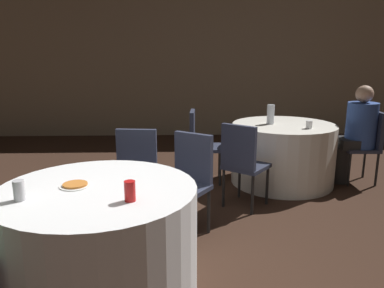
# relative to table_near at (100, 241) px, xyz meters

# --- Properties ---
(ground_plane) EXTENTS (16.00, 16.00, 0.00)m
(ground_plane) POSITION_rel_table_near_xyz_m (0.06, 0.13, -0.37)
(ground_plane) COLOR #382319
(wall_back) EXTENTS (16.00, 0.06, 2.80)m
(wall_back) POSITION_rel_table_near_xyz_m (0.06, 5.13, 1.03)
(wall_back) COLOR gray
(wall_back) RESTS_ON ground_plane
(table_near) EXTENTS (1.29, 1.29, 0.75)m
(table_near) POSITION_rel_table_near_xyz_m (0.00, 0.00, 0.00)
(table_near) COLOR white
(table_near) RESTS_ON ground_plane
(table_far) EXTENTS (1.27, 1.27, 0.75)m
(table_far) POSITION_rel_table_near_xyz_m (1.83, 2.20, 0.00)
(table_far) COLOR white
(table_far) RESTS_ON ground_plane
(chair_near_northeast) EXTENTS (0.56, 0.56, 0.91)m
(chair_near_northeast) POSITION_rel_table_near_xyz_m (0.61, 0.87, 0.17)
(chair_near_northeast) COLOR #2D3347
(chair_near_northeast) RESTS_ON ground_plane
(chair_near_north) EXTENTS (0.44, 0.45, 0.91)m
(chair_near_north) POSITION_rel_table_near_xyz_m (0.12, 1.05, 0.17)
(chair_near_north) COLOR #2D3347
(chair_near_north) RESTS_ON ground_plane
(chair_far_east) EXTENTS (0.42, 0.41, 0.91)m
(chair_far_east) POSITION_rel_table_near_xyz_m (2.87, 2.17, 0.17)
(chair_far_east) COLOR #2D3347
(chair_far_east) RESTS_ON ground_plane
(chair_far_southwest) EXTENTS (0.56, 0.56, 0.91)m
(chair_far_southwest) POSITION_rel_table_near_xyz_m (1.18, 1.38, 0.17)
(chair_far_southwest) COLOR #2D3347
(chair_far_southwest) RESTS_ON ground_plane
(chair_far_west) EXTENTS (0.43, 0.43, 0.91)m
(chair_far_west) POSITION_rel_table_near_xyz_m (0.78, 2.28, 0.17)
(chair_far_west) COLOR #2D3347
(chair_far_west) RESTS_ON ground_plane
(person_blue_shirt) EXTENTS (0.52, 0.36, 1.22)m
(person_blue_shirt) POSITION_rel_table_near_xyz_m (2.72, 2.17, 0.26)
(person_blue_shirt) COLOR #282828
(person_blue_shirt) RESTS_ON ground_plane
(pizza_plate_near) EXTENTS (0.20, 0.20, 0.02)m
(pizza_plate_near) POSITION_rel_table_near_xyz_m (-0.15, 0.04, 0.38)
(pizza_plate_near) COLOR white
(pizza_plate_near) RESTS_ON table_near
(soda_can_silver) EXTENTS (0.07, 0.07, 0.12)m
(soda_can_silver) POSITION_rel_table_near_xyz_m (-0.41, -0.20, 0.43)
(soda_can_silver) COLOR silver
(soda_can_silver) RESTS_ON table_near
(soda_can_red) EXTENTS (0.07, 0.07, 0.12)m
(soda_can_red) POSITION_rel_table_near_xyz_m (0.24, -0.23, 0.43)
(soda_can_red) COLOR red
(soda_can_red) RESTS_ON table_near
(bottle_far) EXTENTS (0.09, 0.09, 0.24)m
(bottle_far) POSITION_rel_table_near_xyz_m (1.66, 2.22, 0.49)
(bottle_far) COLOR silver
(bottle_far) RESTS_ON table_far
(cup_far) EXTENTS (0.07, 0.07, 0.09)m
(cup_far) POSITION_rel_table_near_xyz_m (2.04, 1.91, 0.42)
(cup_far) COLOR white
(cup_far) RESTS_ON table_far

